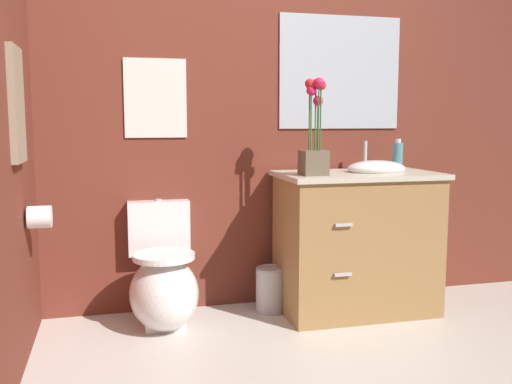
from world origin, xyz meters
TOP-DOWN VIEW (x-y plane):
  - wall_back at (0.20, 1.46)m, footprint 4.09×0.05m
  - toilet at (-0.63, 1.16)m, footprint 0.38×0.59m
  - vanity_cabinet at (0.52, 1.13)m, footprint 0.94×0.56m
  - flower_vase at (0.20, 1.03)m, footprint 0.14×0.14m
  - soap_bottle at (0.84, 1.25)m, footprint 0.06×0.06m
  - trash_bin at (0.02, 1.25)m, footprint 0.18×0.18m
  - wall_poster at (-0.63, 1.43)m, footprint 0.36×0.01m
  - wall_mirror at (0.52, 1.43)m, footprint 0.80×0.01m
  - hanging_towel at (-1.30, 0.80)m, footprint 0.03×0.28m
  - toilet_paper_roll at (-1.24, 0.96)m, footprint 0.11×0.11m

SIDE VIEW (x-z plane):
  - trash_bin at x=0.02m, z-range 0.00..0.27m
  - toilet at x=-0.63m, z-range -0.10..0.59m
  - vanity_cabinet at x=0.52m, z-range -0.08..0.95m
  - toilet_paper_roll at x=-1.24m, z-range 0.62..0.74m
  - soap_bottle at x=0.84m, z-range 0.84..1.03m
  - flower_vase at x=0.20m, z-range 0.79..1.33m
  - hanging_towel at x=-1.30m, z-range 0.96..1.48m
  - wall_back at x=0.20m, z-range 0.00..2.50m
  - wall_poster at x=-0.63m, z-range 1.05..1.51m
  - wall_mirror at x=0.52m, z-range 1.10..1.80m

